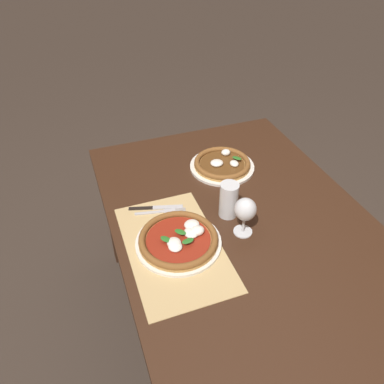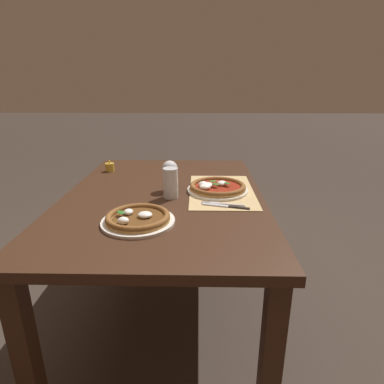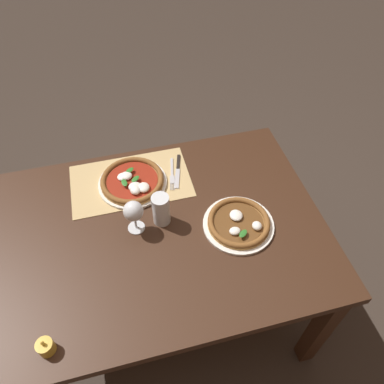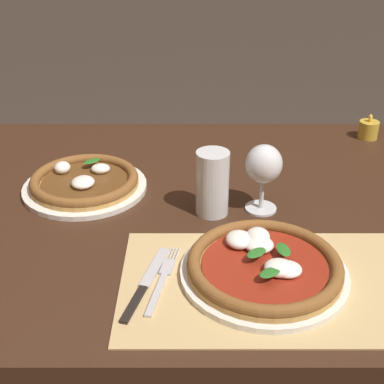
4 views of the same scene
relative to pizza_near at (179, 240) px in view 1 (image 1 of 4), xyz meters
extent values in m
plane|color=#382D26|center=(-0.04, 0.27, -0.76)|extent=(24.00, 24.00, 0.00)
cube|color=#382114|center=(-0.04, 0.27, -0.04)|extent=(1.42, 0.98, 0.04)
cube|color=#382114|center=(-0.68, -0.16, -0.41)|extent=(0.07, 0.07, 0.70)
cube|color=#382114|center=(-0.68, 0.70, -0.41)|extent=(0.07, 0.07, 0.70)
cube|color=tan|center=(0.01, -0.02, -0.02)|extent=(0.53, 0.32, 0.00)
cylinder|color=silver|center=(0.00, 0.00, -0.01)|extent=(0.31, 0.31, 0.01)
cylinder|color=tan|center=(0.00, 0.00, 0.00)|extent=(0.28, 0.28, 0.01)
torus|color=brown|center=(0.00, 0.00, 0.01)|extent=(0.28, 0.28, 0.02)
cylinder|color=maroon|center=(0.00, 0.00, 0.00)|extent=(0.23, 0.23, 0.00)
ellipsoid|color=white|center=(-0.04, 0.06, 0.02)|extent=(0.05, 0.06, 0.03)
ellipsoid|color=white|center=(0.00, 0.07, 0.02)|extent=(0.05, 0.05, 0.03)
ellipsoid|color=white|center=(0.02, -0.03, 0.01)|extent=(0.05, 0.05, 0.02)
ellipsoid|color=white|center=(0.04, -0.03, 0.01)|extent=(0.05, 0.05, 0.02)
ellipsoid|color=white|center=(-0.01, 0.05, 0.01)|extent=(0.06, 0.05, 0.02)
ellipsoid|color=#286B23|center=(0.00, -0.05, 0.02)|extent=(0.05, 0.05, 0.00)
ellipsoid|color=#286B23|center=(0.04, 0.02, 0.02)|extent=(0.03, 0.05, 0.00)
ellipsoid|color=#286B23|center=(-0.01, 0.01, 0.02)|extent=(0.05, 0.05, 0.00)
cylinder|color=silver|center=(-0.39, 0.33, -0.02)|extent=(0.29, 0.29, 0.01)
cylinder|color=tan|center=(-0.39, 0.33, -0.01)|extent=(0.26, 0.26, 0.01)
torus|color=brown|center=(-0.39, 0.33, 0.00)|extent=(0.26, 0.26, 0.02)
cylinder|color=brown|center=(-0.39, 0.33, 0.00)|extent=(0.20, 0.20, 0.00)
ellipsoid|color=white|center=(-0.35, 0.38, 0.01)|extent=(0.05, 0.04, 0.02)
ellipsoid|color=white|center=(-0.45, 0.38, 0.01)|extent=(0.04, 0.04, 0.03)
ellipsoid|color=white|center=(-0.38, 0.31, 0.01)|extent=(0.05, 0.06, 0.02)
ellipsoid|color=#286B23|center=(-0.38, 0.40, 0.02)|extent=(0.05, 0.05, 0.00)
cylinder|color=silver|center=(0.02, 0.24, -0.02)|extent=(0.07, 0.07, 0.00)
cylinder|color=silver|center=(0.02, 0.24, 0.01)|extent=(0.01, 0.01, 0.06)
ellipsoid|color=silver|center=(0.02, 0.24, 0.09)|extent=(0.08, 0.08, 0.08)
ellipsoid|color=#C17019|center=(0.02, 0.24, 0.08)|extent=(0.07, 0.07, 0.05)
cylinder|color=silver|center=(-0.09, 0.23, 0.05)|extent=(0.07, 0.07, 0.15)
cylinder|color=black|center=(-0.09, 0.23, 0.03)|extent=(0.07, 0.07, 0.12)
cylinder|color=silver|center=(-0.09, 0.23, 0.10)|extent=(0.07, 0.07, 0.02)
cube|color=#B7B7BC|center=(-0.19, -0.06, -0.02)|extent=(0.03, 0.12, 0.00)
cube|color=#B7B7BC|center=(-0.18, 0.02, -0.02)|extent=(0.03, 0.05, 0.00)
cylinder|color=#B7B7BC|center=(-0.16, 0.06, -0.02)|extent=(0.01, 0.04, 0.00)
cylinder|color=#B7B7BC|center=(-0.17, 0.06, -0.02)|extent=(0.01, 0.04, 0.00)
cylinder|color=#B7B7BC|center=(-0.17, 0.06, -0.02)|extent=(0.01, 0.04, 0.00)
cylinder|color=#B7B7BC|center=(-0.18, 0.06, -0.02)|extent=(0.01, 0.04, 0.00)
cube|color=black|center=(-0.23, -0.08, -0.02)|extent=(0.04, 0.10, 0.01)
cube|color=#B7B7BC|center=(-0.20, 0.02, -0.02)|extent=(0.05, 0.12, 0.00)
camera|label=1|loc=(0.89, -0.27, 0.96)|focal=35.00mm
camera|label=2|loc=(-1.54, 0.10, 0.51)|focal=30.00mm
camera|label=3|loc=(0.02, 1.16, 1.23)|focal=35.00mm
camera|label=4|loc=(-0.13, -0.79, 0.59)|focal=50.00mm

